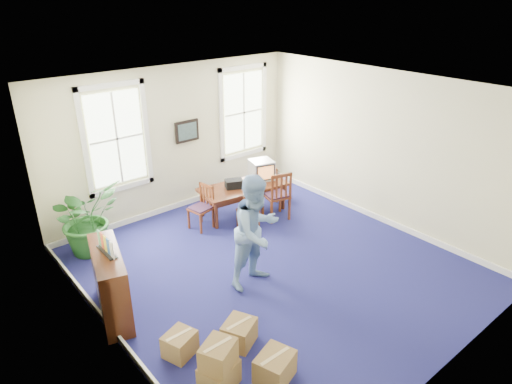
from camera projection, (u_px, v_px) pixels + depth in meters
floor at (273, 266)px, 8.28m from camera, size 6.50×6.50×0.00m
ceiling at (276, 90)px, 6.96m from camera, size 6.50×6.50×0.00m
wall_back at (174, 140)px, 9.90m from camera, size 6.50×0.00×6.50m
wall_front at (459, 271)px, 5.35m from camera, size 6.50×0.00×6.50m
wall_left at (101, 246)px, 5.87m from camera, size 0.00×6.50×6.50m
wall_right at (383, 148)px, 9.37m from camera, size 0.00×6.50×6.50m
baseboard_back at (180, 204)px, 10.51m from camera, size 6.00×0.04×0.12m
baseboard_left at (118, 338)px, 6.53m from camera, size 0.04×6.50×0.12m
baseboard_right at (374, 215)px, 9.99m from camera, size 0.04×6.50×0.12m
window_left at (116, 139)px, 9.00m from camera, size 1.40×0.12×2.20m
window_right at (243, 112)px, 10.87m from camera, size 1.40×0.12×2.20m
wall_picture at (187, 131)px, 9.97m from camera, size 0.58×0.06×0.48m
conference_table at (243, 199)px, 10.14m from camera, size 2.01×1.10×0.65m
crt_tv at (261, 170)px, 10.27m from camera, size 0.61×0.64×0.44m
game_console at (271, 176)px, 10.47m from camera, size 0.21×0.23×0.05m
equipment_bag at (234, 184)px, 9.87m from camera, size 0.44×0.37×0.19m
chair_near_left at (248, 210)px, 9.41m from camera, size 0.46×0.46×0.86m
chair_near_right at (276, 194)px, 9.81m from camera, size 0.61×0.61×1.11m
chair_end_left at (200, 208)px, 9.42m from camera, size 0.49×0.49×0.93m
chair_end_right at (281, 182)px, 10.76m from camera, size 0.48×0.48×0.84m
man at (257, 231)px, 7.47m from camera, size 1.03×0.84×1.97m
credenza at (111, 284)px, 6.89m from camera, size 0.75×1.44×1.09m
brochure_rack at (106, 244)px, 6.61m from camera, size 0.20×0.67×0.29m
potted_plant at (86, 218)px, 8.50m from camera, size 1.54×1.44×1.40m
cardboard_boxes at (226, 354)px, 5.83m from camera, size 1.63×1.63×0.71m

